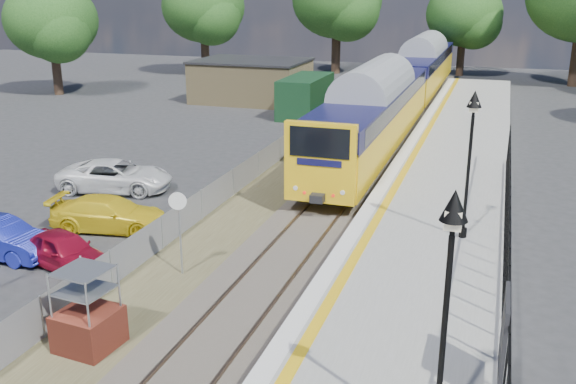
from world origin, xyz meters
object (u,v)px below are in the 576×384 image
at_px(victorian_lamp_south, 450,263).
at_px(train, 404,83).
at_px(speed_sign, 179,220).
at_px(car_yellow, 110,214).
at_px(brick_plinth, 87,311).
at_px(car_red, 64,250).
at_px(car_white, 115,176).
at_px(victorian_lamp_north, 472,131).

distance_m(victorian_lamp_south, train, 33.21).
bearing_deg(victorian_lamp_south, train, 99.55).
distance_m(speed_sign, car_yellow, 5.12).
distance_m(brick_plinth, car_yellow, 8.15).
height_order(brick_plinth, car_yellow, brick_plinth).
xyz_separation_m(car_red, car_white, (-2.90, 7.37, 0.08)).
bearing_deg(car_yellow, train, -26.85).
bearing_deg(car_white, train, -37.21).
relative_size(train, car_red, 11.95).
bearing_deg(car_yellow, car_white, 19.73).
bearing_deg(train, car_yellow, -106.27).
xyz_separation_m(victorian_lamp_south, speed_sign, (-8.18, 6.41, -2.50)).
relative_size(victorian_lamp_south, speed_sign, 1.73).
relative_size(train, brick_plinth, 19.22).
distance_m(victorian_lamp_south, car_yellow, 15.79).
xyz_separation_m(victorian_lamp_south, brick_plinth, (-8.36, 1.99, -3.28)).
xyz_separation_m(train, brick_plinth, (-2.86, -30.70, -1.32)).
bearing_deg(car_red, brick_plinth, -118.34).
xyz_separation_m(victorian_lamp_south, car_yellow, (-12.40, 9.06, -3.69)).
bearing_deg(train, brick_plinth, -95.33).
height_order(brick_plinth, car_white, brick_plinth).
xyz_separation_m(train, car_red, (-6.39, -26.91, -1.76)).
relative_size(victorian_lamp_south, car_yellow, 1.09).
relative_size(car_red, car_yellow, 0.81).
height_order(train, brick_plinth, train).
height_order(train, speed_sign, train).
xyz_separation_m(car_yellow, car_white, (-2.39, 4.09, 0.05)).
xyz_separation_m(victorian_lamp_south, train, (-5.50, 32.69, -1.96)).
xyz_separation_m(victorian_lamp_south, car_white, (-14.79, 13.15, -3.63)).
bearing_deg(car_red, speed_sign, -61.66).
bearing_deg(brick_plinth, victorian_lamp_north, 44.45).
bearing_deg(speed_sign, car_white, 114.58).
relative_size(victorian_lamp_north, car_yellow, 1.09).
height_order(victorian_lamp_north, speed_sign, victorian_lamp_north).
distance_m(brick_plinth, speed_sign, 4.49).
distance_m(victorian_lamp_north, speed_sign, 9.10).
height_order(victorian_lamp_south, car_white, victorian_lamp_south).
bearing_deg(victorian_lamp_north, speed_sign, -155.76).
bearing_deg(car_yellow, car_red, 178.20).
relative_size(speed_sign, car_white, 0.56).
bearing_deg(train, victorian_lamp_north, -76.85).
bearing_deg(speed_sign, brick_plinth, -112.27).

